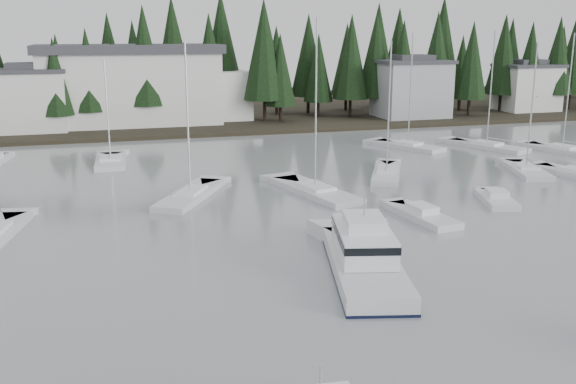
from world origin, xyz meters
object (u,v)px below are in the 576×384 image
at_px(house_east_b, 527,86).
at_px(sailboat_1, 562,151).
at_px(sailboat_8, 111,163).
at_px(house_west, 30,99).
at_px(harbor_inn, 146,85).
at_px(sailboat_13, 486,147).
at_px(sailboat_12, 526,172).
at_px(sailboat_10, 191,197).
at_px(runabout_4, 496,201).
at_px(house_east_a, 411,87).
at_px(sailboat_11, 386,175).
at_px(cabin_cruiser_center, 364,260).
at_px(sailboat_3, 408,148).
at_px(sailboat_4, 315,193).
at_px(runabout_1, 422,217).

height_order(house_east_b, sailboat_1, sailboat_1).
bearing_deg(sailboat_8, house_west, 24.89).
bearing_deg(harbor_inn, sailboat_13, -38.76).
height_order(sailboat_12, sailboat_13, sailboat_13).
bearing_deg(sailboat_1, sailboat_13, 38.87).
bearing_deg(sailboat_10, runabout_4, -80.62).
height_order(house_west, sailboat_12, sailboat_12).
bearing_deg(house_east_a, sailboat_12, -100.19).
bearing_deg(sailboat_1, harbor_inn, 34.47).
distance_m(sailboat_11, sailboat_12, 13.62).
relative_size(harbor_inn, sailboat_10, 2.30).
xyz_separation_m(house_west, harbor_inn, (15.04, 3.34, 1.12)).
distance_m(house_west, house_east_a, 54.01).
xyz_separation_m(sailboat_1, sailboat_13, (-6.79, 4.51, -0.00)).
bearing_deg(cabin_cruiser_center, sailboat_3, -16.19).
height_order(house_east_b, sailboat_4, sailboat_4).
height_order(sailboat_3, sailboat_4, sailboat_4).
bearing_deg(cabin_cruiser_center, runabout_4, -41.29).
distance_m(sailboat_3, runabout_4, 24.45).
bearing_deg(sailboat_12, runabout_4, 152.14).
distance_m(house_east_b, sailboat_3, 41.54).
height_order(house_east_b, runabout_1, house_east_b).
relative_size(sailboat_10, sailboat_13, 0.93).
bearing_deg(sailboat_11, sailboat_1, -50.07).
bearing_deg(sailboat_1, sailboat_4, 89.72).
bearing_deg(sailboat_3, sailboat_1, -140.25).
xyz_separation_m(sailboat_10, sailboat_13, (36.13, 13.17, 0.01)).
height_order(house_east_a, sailboat_3, sailboat_3).
height_order(house_east_a, sailboat_1, sailboat_1).
relative_size(sailboat_8, sailboat_10, 0.87).
bearing_deg(house_east_a, runabout_1, -116.05).
relative_size(sailboat_1, sailboat_4, 0.92).
relative_size(sailboat_4, sailboat_12, 1.16).
distance_m(harbor_inn, sailboat_1, 54.85).
relative_size(house_east_a, runabout_4, 1.76).
xyz_separation_m(house_west, sailboat_11, (33.91, -35.77, -4.58)).
xyz_separation_m(house_west, runabout_1, (30.27, -49.54, -4.52)).
relative_size(harbor_inn, runabout_1, 4.14).
distance_m(sailboat_3, sailboat_11, 15.25).
relative_size(house_west, harbor_inn, 0.32).
bearing_deg(house_east_b, sailboat_3, -144.19).
xyz_separation_m(sailboat_8, sailboat_12, (38.00, -15.59, 0.02)).
bearing_deg(runabout_4, sailboat_3, 7.83).
bearing_deg(sailboat_3, sailboat_11, 119.93).
relative_size(cabin_cruiser_center, sailboat_1, 0.88).
height_order(sailboat_1, sailboat_3, sailboat_1).
bearing_deg(house_east_b, house_east_a, -174.81).
distance_m(sailboat_1, sailboat_3, 17.07).
bearing_deg(house_west, sailboat_3, -28.60).
height_order(house_west, sailboat_3, sailboat_3).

